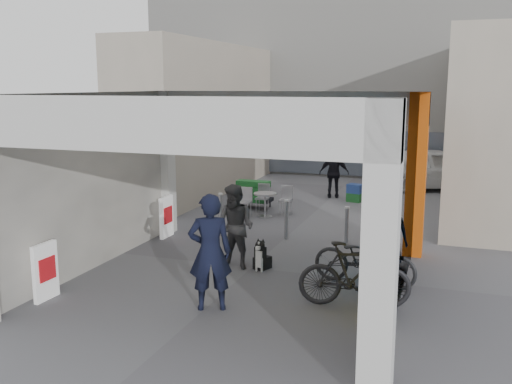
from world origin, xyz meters
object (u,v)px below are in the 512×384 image
at_px(cafe_set, 264,205).
at_px(man_crates, 334,173).
at_px(man_with_dog, 210,252).
at_px(bicycle_front, 365,259).
at_px(produce_stand, 252,197).
at_px(white_van, 437,168).
at_px(bicycle_rear, 355,275).
at_px(man_back_turned, 235,227).
at_px(border_collie, 261,257).
at_px(man_elderly, 389,232).

relative_size(cafe_set, man_crates, 0.83).
distance_m(man_with_dog, bicycle_front, 3.01).
bearing_deg(produce_stand, man_with_dog, -52.56).
xyz_separation_m(cafe_set, white_van, (4.47, 5.82, 0.46)).
bearing_deg(man_with_dog, bicycle_front, -163.09).
relative_size(produce_stand, bicycle_rear, 0.65).
xyz_separation_m(cafe_set, man_back_turned, (0.98, -4.78, 0.56)).
bearing_deg(border_collie, man_back_turned, -151.45).
distance_m(border_collie, man_back_turned, 0.79).
height_order(man_with_dog, white_van, man_with_dog).
height_order(bicycle_front, bicycle_rear, bicycle_rear).
xyz_separation_m(man_back_turned, white_van, (3.48, 10.59, -0.11)).
bearing_deg(man_elderly, cafe_set, 122.67).
distance_m(produce_stand, white_van, 7.21).
height_order(cafe_set, bicycle_front, bicycle_front).
height_order(border_collie, man_crates, man_crates).
bearing_deg(white_van, man_crates, 112.23).
height_order(bicycle_rear, white_van, white_van).
height_order(man_elderly, man_crates, man_crates).
distance_m(produce_stand, man_back_turned, 5.80).
bearing_deg(man_back_turned, man_elderly, 31.48).
xyz_separation_m(produce_stand, man_back_turned, (1.64, -5.54, 0.54)).
relative_size(border_collie, bicycle_front, 0.34).
xyz_separation_m(bicycle_front, white_van, (0.88, 10.73, 0.24)).
relative_size(produce_stand, man_back_turned, 0.71).
relative_size(produce_stand, white_van, 0.28).
bearing_deg(bicycle_front, produce_stand, 42.82).
bearing_deg(bicycle_rear, man_back_turned, 53.48).
xyz_separation_m(man_with_dog, man_elderly, (2.51, 3.20, -0.24)).
distance_m(man_elderly, bicycle_rear, 2.36).
distance_m(man_with_dog, white_van, 13.09).
bearing_deg(white_van, bicycle_front, 156.30).
relative_size(man_with_dog, white_van, 0.44).
xyz_separation_m(cafe_set, man_crates, (1.36, 3.09, 0.53)).
relative_size(bicycle_front, white_van, 0.44).
height_order(produce_stand, man_crates, man_crates).
bearing_deg(man_back_turned, border_collie, 17.63).
relative_size(man_with_dog, man_elderly, 1.34).
xyz_separation_m(man_elderly, white_van, (0.58, 9.51, 0.02)).
bearing_deg(man_elderly, man_back_turned, -173.33).
xyz_separation_m(cafe_set, produce_stand, (-0.66, 0.76, 0.03)).
height_order(border_collie, bicycle_front, bicycle_front).
xyz_separation_m(produce_stand, white_van, (5.13, 5.05, 0.43)).
bearing_deg(man_back_turned, white_van, 82.86).
height_order(cafe_set, bicycle_rear, bicycle_rear).
height_order(man_with_dog, man_elderly, man_with_dog).
distance_m(man_crates, bicycle_rear, 9.39).
xyz_separation_m(bicycle_front, bicycle_rear, (0.00, -1.11, 0.05)).
relative_size(man_with_dog, man_crates, 1.19).
height_order(cafe_set, man_elderly, man_elderly).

